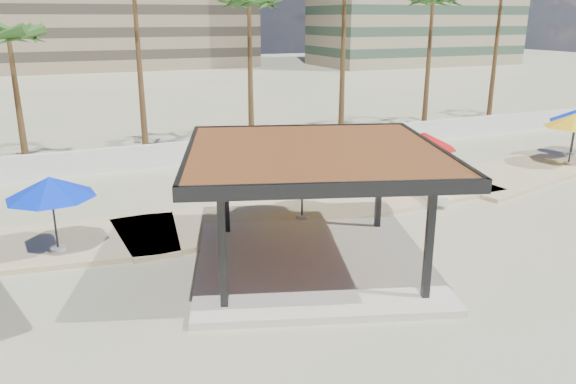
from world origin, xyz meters
The scene contains 13 objects.
ground centered at (0.00, 0.00, 0.00)m, with size 200.00×200.00×0.00m, color tan.
promenade centered at (2.00, 7.67, 0.06)m, with size 44.45×7.97×0.24m.
boundary_wall centered at (0.00, 16.00, 0.60)m, with size 56.00×0.30×1.20m, color silver.
pavilion_central centered at (-0.82, 2.22, 2.21)m, with size 9.20×9.20×3.70m.
umbrella_b centered at (0.46, 5.80, 2.22)m, with size 3.50×3.50×2.38m.
umbrella_c centered at (6.69, 7.12, 2.31)m, with size 3.03×3.03×2.48m.
umbrella_e centered at (16.14, 7.70, 2.41)m, with size 3.36×3.36×2.59m.
umbrella_f centered at (-7.93, 6.10, 2.28)m, with size 3.41×3.41×2.44m.
lounger_b centered at (6.60, 5.84, 0.38)m, with size 1.87×2.25×0.85m.
lounger_c centered at (6.33, 6.50, 0.40)m, with size 0.90×2.41×0.90m.
palm_c centered at (-9.00, 18.10, 6.29)m, with size 3.00×3.00×7.35m.
palm_e centered at (3.00, 18.40, 7.79)m, with size 3.00×3.00×8.93m.
palm_g centered at (15.00, 18.20, 8.03)m, with size 3.00×3.00×9.19m.
Camera 1 is at (-7.72, -11.92, 7.26)m, focal length 35.00 mm.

